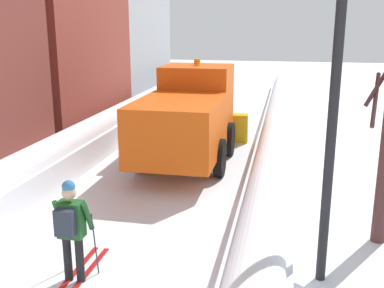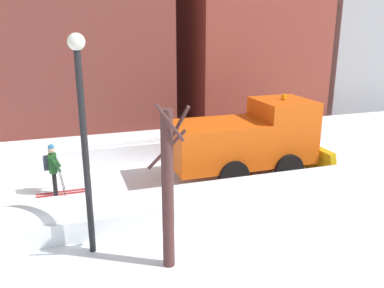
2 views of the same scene
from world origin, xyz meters
The scene contains 9 objects.
ground_plane centered at (0.00, 10.00, 0.00)m, with size 80.00×80.00×0.00m, color white.
snowbank_left centered at (-2.93, 10.00, 0.59)m, with size 1.10×36.00×1.26m.
snowbank_right centered at (2.93, 10.00, 0.47)m, with size 1.10×36.00×1.06m.
building_brick_mid centered at (-7.57, 13.19, 6.35)m, with size 7.81×6.87×12.70m.
plow_truck centered at (0.33, 10.11, 1.48)m, with size 3.20×5.98×3.12m.
skier centered at (-0.12, 3.01, 1.00)m, with size 0.62×1.80×1.81m.
traffic_light_pole centered at (-3.82, 5.36, 2.99)m, with size 0.28×0.42×4.26m.
street_lamp centered at (3.97, 3.93, 3.43)m, with size 0.40×0.40×5.45m.
bare_tree_near centered at (5.19, 5.64, 2.03)m, with size 0.79×0.91×4.06m.
Camera 2 is at (13.37, 3.53, 5.59)m, focal length 37.13 mm.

